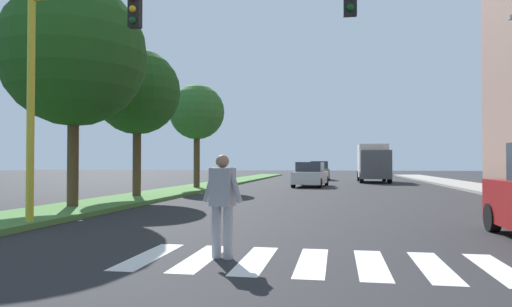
% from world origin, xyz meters
% --- Properties ---
extents(ground_plane, '(140.00, 140.00, 0.00)m').
position_xyz_m(ground_plane, '(0.00, 30.00, 0.00)').
color(ground_plane, '#262628').
extents(crosswalk, '(5.85, 2.20, 0.01)m').
position_xyz_m(crosswalk, '(0.00, 8.48, 0.00)').
color(crosswalk, silver).
rests_on(crosswalk, ground_plane).
extents(median_strip, '(2.70, 64.00, 0.15)m').
position_xyz_m(median_strip, '(-7.96, 28.00, 0.07)').
color(median_strip, '#477A38').
rests_on(median_strip, ground_plane).
extents(tree_mid, '(4.73, 4.73, 7.35)m').
position_xyz_m(tree_mid, '(-8.12, 14.93, 5.12)').
color(tree_mid, '#4C3823').
rests_on(tree_mid, median_strip).
extents(tree_far, '(3.72, 3.72, 6.38)m').
position_xyz_m(tree_far, '(-8.17, 19.89, 4.64)').
color(tree_far, '#4C3823').
rests_on(tree_far, median_strip).
extents(tree_distant, '(3.21, 3.21, 6.00)m').
position_xyz_m(tree_distant, '(-7.66, 26.84, 4.51)').
color(tree_distant, '#4C3823').
rests_on(tree_distant, median_strip).
extents(sidewalk_right, '(3.00, 64.00, 0.15)m').
position_xyz_m(sidewalk_right, '(8.84, 28.00, 0.07)').
color(sidewalk_right, '#9E9991').
rests_on(sidewalk_right, ground_plane).
extents(traffic_light_gantry, '(9.01, 0.30, 6.00)m').
position_xyz_m(traffic_light_gantry, '(-4.25, 11.15, 4.36)').
color(traffic_light_gantry, gold).
rests_on(traffic_light_gantry, median_strip).
extents(pedestrian_performer, '(0.74, 0.34, 1.69)m').
position_xyz_m(pedestrian_performer, '(-1.46, 8.53, 0.93)').
color(pedestrian_performer, gray).
rests_on(pedestrian_performer, ground_plane).
extents(sedan_midblock, '(2.26, 4.73, 1.63)m').
position_xyz_m(sedan_midblock, '(-1.35, 31.74, 0.76)').
color(sedan_midblock, silver).
rests_on(sedan_midblock, ground_plane).
extents(sedan_distant, '(2.04, 4.57, 1.74)m').
position_xyz_m(sedan_distant, '(-1.26, 44.17, 0.80)').
color(sedan_distant, gray).
rests_on(sedan_distant, ground_plane).
extents(truck_box_delivery, '(2.40, 6.20, 3.10)m').
position_xyz_m(truck_box_delivery, '(3.30, 39.89, 1.63)').
color(truck_box_delivery, '#474C51').
rests_on(truck_box_delivery, ground_plane).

